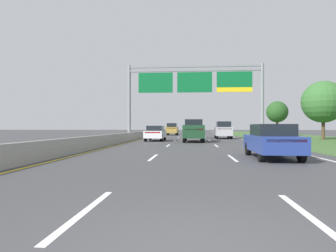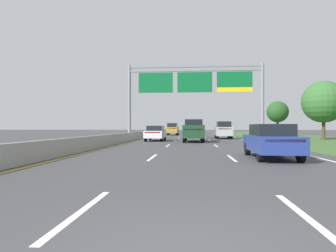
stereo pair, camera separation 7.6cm
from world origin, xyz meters
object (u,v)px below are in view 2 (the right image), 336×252
Objects in this scene: car_blue_right_lane_sedan at (271,141)px; car_gold_left_lane_suv at (173,129)px; roadside_tree_mid at (324,102)px; pickup_truck_darkgreen at (194,131)px; roadside_tree_far at (278,112)px; overhead_sign_gantry at (195,86)px; car_silver_right_lane_suv at (223,130)px; car_white_left_lane_sedan at (156,133)px.

car_blue_right_lane_sedan is 39.34m from car_gold_left_lane_suv.
roadside_tree_mid is (18.31, -17.86, 3.19)m from car_gold_left_lane_suv.
roadside_tree_far reaches higher than pickup_truck_darkgreen.
car_gold_left_lane_suv is at bearing 100.77° from overhead_sign_gantry.
overhead_sign_gantry is 14.77m from roadside_tree_mid.
pickup_truck_darkgreen reaches higher than car_silver_right_lane_suv.
pickup_truck_darkgreen is at bearing -169.87° from car_gold_left_lane_suv.
roadside_tree_mid is 14.66m from roadside_tree_far.
roadside_tree_far is at bearing 50.69° from overhead_sign_gantry.
roadside_tree_mid reaches higher than car_silver_right_lane_suv.
pickup_truck_darkgreen is 0.81× the size of roadside_tree_mid.
roadside_tree_far is (-0.97, 14.63, -0.39)m from roadside_tree_mid.
pickup_truck_darkgreen is 15.59m from car_blue_right_lane_sedan.
car_white_left_lane_sedan is at bearing 24.42° from car_blue_right_lane_sedan.
car_gold_left_lane_suv is 0.71× the size of roadside_tree_mid.
car_blue_right_lane_sedan is at bearing -166.66° from pickup_truck_darkgreen.
car_blue_right_lane_sedan is at bearing -118.25° from roadside_tree_mid.
roadside_tree_far is (13.57, 16.57, -2.10)m from overhead_sign_gantry.
roadside_tree_far is (17.34, -3.23, 2.80)m from car_gold_left_lane_suv.
car_silver_right_lane_suv is (3.58, 4.36, -4.90)m from overhead_sign_gantry.
overhead_sign_gantry is 2.67× the size of roadside_tree_far.
car_white_left_lane_sedan is 0.93× the size of car_silver_right_lane_suv.
overhead_sign_gantry is 21.52m from roadside_tree_far.
car_silver_right_lane_suv reaches higher than car_blue_right_lane_sedan.
roadside_tree_mid is (11.19, 20.83, 3.47)m from car_blue_right_lane_sedan.
roadside_tree_far is (13.70, 20.27, 2.82)m from pickup_truck_darkgreen.
roadside_tree_far reaches higher than car_blue_right_lane_sedan.
overhead_sign_gantry is 3.41× the size of car_blue_right_lane_sedan.
car_blue_right_lane_sedan is 1.00× the size of car_white_left_lane_sedan.
car_gold_left_lane_suv and car_silver_right_lane_suv have the same top height.
roadside_tree_mid is at bearing -101.15° from car_silver_right_lane_suv.
car_blue_right_lane_sedan is 0.93× the size of car_silver_right_lane_suv.
roadside_tree_far is (10.22, 35.46, 3.08)m from car_blue_right_lane_sedan.
overhead_sign_gantry is 3.40× the size of car_white_left_lane_sedan.
car_silver_right_lane_suv is at bearing -129.27° from roadside_tree_far.
car_white_left_lane_sedan is (-7.41, 16.62, 0.00)m from car_blue_right_lane_sedan.
roadside_tree_mid reaches higher than car_gold_left_lane_suv.
overhead_sign_gantry is at bearing -59.83° from car_white_left_lane_sedan.
pickup_truck_darkgreen is (-0.13, -3.70, -4.92)m from overhead_sign_gantry.
car_silver_right_lane_suv is at bearing -0.21° from car_blue_right_lane_sedan.
car_white_left_lane_sedan is at bearing 132.19° from car_silver_right_lane_suv.
pickup_truck_darkgreen is 16.04m from roadside_tree_mid.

